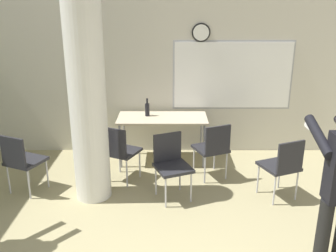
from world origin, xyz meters
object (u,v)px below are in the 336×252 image
Objects in this scene: chair_mid_room at (282,164)px; folding_table at (162,121)px; bottle_on_table at (147,109)px; chair_table_left at (119,149)px; chair_table_right at (213,147)px; chair_table_front at (171,162)px; chair_near_pillar at (22,159)px.

folding_table is at bearing 141.71° from chair_mid_room.
bottle_on_table is 0.33× the size of chair_table_left.
chair_mid_room and chair_table_right have the same top height.
chair_table_front is 0.82m from chair_table_right.
chair_mid_room is (1.60, -1.26, -0.19)m from folding_table.
chair_near_pillar is at bearing 177.29° from chair_mid_room.
chair_table_right is (-0.85, 0.61, 0.00)m from chair_mid_room.
chair_table_front is (-1.46, 0.08, 0.00)m from chair_mid_room.
chair_mid_room is 2.26m from chair_table_left.
bottle_on_table is 2.05m from chair_near_pillar.
chair_table_right is at bearing 144.11° from chair_mid_room.
chair_table_left is at bearing -113.62° from bottle_on_table.
chair_mid_room is 1.00× the size of chair_table_front.
bottle_on_table is 0.33× the size of chair_near_pillar.
chair_near_pillar is at bearing -144.61° from bottle_on_table.
folding_table is 0.31m from bottle_on_table.
chair_near_pillar is (-1.65, -1.17, -0.36)m from bottle_on_table.
folding_table is 1.01m from chair_table_right.
chair_mid_room is at bearing -35.93° from bottle_on_table.
chair_table_left is (-0.61, -0.76, -0.19)m from folding_table.
chair_mid_room reaches higher than folding_table.
chair_near_pillar is at bearing -165.13° from chair_table_left.
folding_table is 1.65× the size of chair_table_left.
chair_table_front is at bearing -83.57° from folding_table.
bottle_on_table is at bearing 35.39° from chair_near_pillar.
chair_table_left is at bearing -175.53° from chair_table_right.
folding_table is 1.65× the size of chair_table_right.
bottle_on_table is (-0.24, 0.07, 0.17)m from folding_table.
chair_table_front is (0.74, -0.43, 0.00)m from chair_table_left.
bottle_on_table is 0.97m from chair_table_left.
bottle_on_table is at bearing 106.72° from chair_table_front.
chair_table_left is (-2.21, 0.51, 0.00)m from chair_mid_room.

